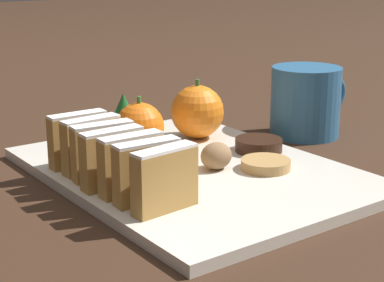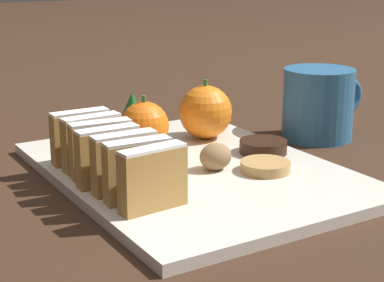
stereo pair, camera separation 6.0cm
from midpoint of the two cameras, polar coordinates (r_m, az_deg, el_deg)
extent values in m
plane|color=#382316|center=(0.73, -2.36, -3.19)|extent=(6.00, 6.00, 0.00)
cube|color=silver|center=(0.73, -2.36, -2.75)|extent=(0.29, 0.39, 0.01)
cube|color=#B28442|center=(0.60, -5.32, -3.60)|extent=(0.07, 0.02, 0.06)
cube|color=white|center=(0.59, -5.40, -0.79)|extent=(0.07, 0.02, 0.00)
cube|color=#B28442|center=(0.62, -6.78, -2.90)|extent=(0.07, 0.02, 0.06)
cube|color=white|center=(0.61, -6.87, -0.19)|extent=(0.07, 0.02, 0.00)
cube|color=#B28442|center=(0.64, -8.08, -2.24)|extent=(0.07, 0.02, 0.06)
cube|color=white|center=(0.63, -8.19, 0.38)|extent=(0.07, 0.02, 0.00)
cube|color=#B28442|center=(0.66, -9.65, -1.70)|extent=(0.07, 0.02, 0.06)
cube|color=white|center=(0.66, -9.78, 0.85)|extent=(0.07, 0.02, 0.00)
cube|color=#B28442|center=(0.69, -10.39, -1.05)|extent=(0.07, 0.02, 0.06)
cube|color=white|center=(0.68, -10.52, 1.41)|extent=(0.07, 0.02, 0.00)
cube|color=#B28442|center=(0.72, -11.30, -0.49)|extent=(0.07, 0.02, 0.06)
cube|color=white|center=(0.71, -11.44, 1.88)|extent=(0.07, 0.02, 0.00)
cube|color=#B28442|center=(0.74, -12.38, 0.00)|extent=(0.07, 0.02, 0.06)
cube|color=white|center=(0.73, -12.52, 2.29)|extent=(0.07, 0.02, 0.00)
sphere|color=orange|center=(0.78, -6.88, 1.22)|extent=(0.06, 0.06, 0.06)
cylinder|color=#38702D|center=(0.78, -6.96, 3.58)|extent=(0.00, 0.01, 0.01)
sphere|color=orange|center=(0.83, -1.59, 2.59)|extent=(0.07, 0.07, 0.07)
cylinder|color=#38702D|center=(0.83, -1.61, 5.14)|extent=(0.01, 0.01, 0.01)
ellipsoid|color=#8E6B47|center=(0.71, -0.24, -1.36)|extent=(0.04, 0.03, 0.03)
cylinder|color=black|center=(0.78, 3.80, -0.39)|extent=(0.06, 0.06, 0.02)
cylinder|color=tan|center=(0.72, 4.19, -2.12)|extent=(0.06, 0.06, 0.01)
cone|color=#195623|center=(0.85, -7.95, 2.27)|extent=(0.05, 0.05, 0.06)
cylinder|color=#2D6693|center=(0.90, 8.17, 3.46)|extent=(0.10, 0.10, 0.10)
torus|color=#2D6693|center=(0.93, 10.56, 4.16)|extent=(0.05, 0.01, 0.05)
camera|label=1|loc=(0.03, -92.40, -0.69)|focal=60.00mm
camera|label=2|loc=(0.03, 87.60, 0.69)|focal=60.00mm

